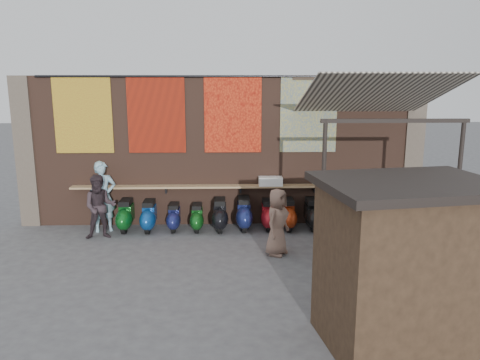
{
  "coord_description": "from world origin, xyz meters",
  "views": [
    {
      "loc": [
        0.12,
        -9.87,
        3.85
      ],
      "look_at": [
        0.45,
        1.2,
        1.51
      ],
      "focal_mm": 35.0,
      "sensor_mm": 36.0,
      "label": 1
    }
  ],
  "objects_px": {
    "diner_left": "(103,197)",
    "market_stall": "(404,269)",
    "scooter_stool_3": "(197,218)",
    "shopper_tan": "(277,222)",
    "scooter_stool_5": "(244,214)",
    "scooter_stool_7": "(288,214)",
    "scooter_stool_0": "(126,216)",
    "scooter_stool_1": "(149,216)",
    "scooter_stool_8": "(312,214)",
    "scooter_stool_10": "(357,214)",
    "scooter_stool_6": "(268,215)",
    "shopper_grey": "(370,224)",
    "shelf_box": "(271,181)",
    "scooter_stool_2": "(174,217)",
    "scooter_stool_4": "(220,215)",
    "shopper_navy": "(362,223)",
    "scooter_stool_9": "(336,214)",
    "diner_right": "(100,207)"
  },
  "relations": [
    {
      "from": "scooter_stool_8",
      "to": "diner_left",
      "type": "height_order",
      "value": "diner_left"
    },
    {
      "from": "scooter_stool_3",
      "to": "scooter_stool_8",
      "type": "xyz_separation_m",
      "value": [
        3.03,
        0.05,
        0.05
      ]
    },
    {
      "from": "scooter_stool_5",
      "to": "shopper_navy",
      "type": "height_order",
      "value": "shopper_navy"
    },
    {
      "from": "scooter_stool_5",
      "to": "scooter_stool_7",
      "type": "distance_m",
      "value": 1.17
    },
    {
      "from": "diner_left",
      "to": "market_stall",
      "type": "height_order",
      "value": "market_stall"
    },
    {
      "from": "scooter_stool_9",
      "to": "shopper_grey",
      "type": "relative_size",
      "value": 0.48
    },
    {
      "from": "scooter_stool_2",
      "to": "scooter_stool_5",
      "type": "xyz_separation_m",
      "value": [
        1.84,
        0.03,
        0.07
      ]
    },
    {
      "from": "scooter_stool_3",
      "to": "shopper_tan",
      "type": "distance_m",
      "value": 2.66
    },
    {
      "from": "scooter_stool_6",
      "to": "scooter_stool_7",
      "type": "relative_size",
      "value": 0.96
    },
    {
      "from": "scooter_stool_8",
      "to": "diner_right",
      "type": "bearing_deg",
      "value": -173.68
    },
    {
      "from": "scooter_stool_2",
      "to": "scooter_stool_3",
      "type": "distance_m",
      "value": 0.61
    },
    {
      "from": "scooter_stool_6",
      "to": "diner_left",
      "type": "height_order",
      "value": "diner_left"
    },
    {
      "from": "scooter_stool_9",
      "to": "shopper_navy",
      "type": "height_order",
      "value": "shopper_navy"
    },
    {
      "from": "scooter_stool_8",
      "to": "scooter_stool_10",
      "type": "xyz_separation_m",
      "value": [
        1.21,
        -0.01,
        0.01
      ]
    },
    {
      "from": "shopper_grey",
      "to": "shelf_box",
      "type": "bearing_deg",
      "value": -42.08
    },
    {
      "from": "scooter_stool_0",
      "to": "scooter_stool_1",
      "type": "xyz_separation_m",
      "value": [
        0.61,
        -0.04,
        -0.01
      ]
    },
    {
      "from": "scooter_stool_7",
      "to": "market_stall",
      "type": "relative_size",
      "value": 0.35
    },
    {
      "from": "shopper_grey",
      "to": "shopper_tan",
      "type": "height_order",
      "value": "shopper_grey"
    },
    {
      "from": "scooter_stool_7",
      "to": "market_stall",
      "type": "distance_m",
      "value": 5.71
    },
    {
      "from": "shelf_box",
      "to": "scooter_stool_2",
      "type": "bearing_deg",
      "value": -173.05
    },
    {
      "from": "scooter_stool_6",
      "to": "market_stall",
      "type": "height_order",
      "value": "market_stall"
    },
    {
      "from": "scooter_stool_1",
      "to": "scooter_stool_8",
      "type": "relative_size",
      "value": 0.99
    },
    {
      "from": "scooter_stool_0",
      "to": "diner_right",
      "type": "height_order",
      "value": "diner_right"
    },
    {
      "from": "scooter_stool_1",
      "to": "shopper_tan",
      "type": "distance_m",
      "value": 3.67
    },
    {
      "from": "diner_left",
      "to": "scooter_stool_9",
      "type": "bearing_deg",
      "value": -19.44
    },
    {
      "from": "scooter_stool_5",
      "to": "scooter_stool_6",
      "type": "bearing_deg",
      "value": 1.49
    },
    {
      "from": "scooter_stool_5",
      "to": "diner_left",
      "type": "xyz_separation_m",
      "value": [
        -3.67,
        -0.02,
        0.5
      ]
    },
    {
      "from": "scooter_stool_4",
      "to": "scooter_stool_5",
      "type": "xyz_separation_m",
      "value": [
        0.63,
        0.05,
        0.01
      ]
    },
    {
      "from": "scooter_stool_3",
      "to": "shopper_tan",
      "type": "height_order",
      "value": "shopper_tan"
    },
    {
      "from": "scooter_stool_4",
      "to": "market_stall",
      "type": "relative_size",
      "value": 0.37
    },
    {
      "from": "scooter_stool_10",
      "to": "market_stall",
      "type": "bearing_deg",
      "value": -99.23
    },
    {
      "from": "scooter_stool_4",
      "to": "scooter_stool_5",
      "type": "height_order",
      "value": "scooter_stool_5"
    },
    {
      "from": "scooter_stool_6",
      "to": "scooter_stool_5",
      "type": "bearing_deg",
      "value": -178.51
    },
    {
      "from": "diner_right",
      "to": "shopper_navy",
      "type": "xyz_separation_m",
      "value": [
        6.06,
        -1.64,
        0.02
      ]
    },
    {
      "from": "scooter_stool_5",
      "to": "shopper_tan",
      "type": "height_order",
      "value": "shopper_tan"
    },
    {
      "from": "scooter_stool_10",
      "to": "shopper_tan",
      "type": "relative_size",
      "value": 0.57
    },
    {
      "from": "shelf_box",
      "to": "scooter_stool_7",
      "type": "bearing_deg",
      "value": -33.22
    },
    {
      "from": "scooter_stool_5",
      "to": "diner_right",
      "type": "xyz_separation_m",
      "value": [
        -3.59,
        -0.62,
        0.39
      ]
    },
    {
      "from": "scooter_stool_7",
      "to": "shopper_tan",
      "type": "bearing_deg",
      "value": -104.89
    },
    {
      "from": "scooter_stool_8",
      "to": "diner_left",
      "type": "distance_m",
      "value": 5.49
    },
    {
      "from": "scooter_stool_1",
      "to": "market_stall",
      "type": "bearing_deg",
      "value": -50.28
    },
    {
      "from": "scooter_stool_7",
      "to": "market_stall",
      "type": "height_order",
      "value": "market_stall"
    },
    {
      "from": "scooter_stool_0",
      "to": "scooter_stool_9",
      "type": "xyz_separation_m",
      "value": [
        5.55,
        -0.0,
        -0.01
      ]
    },
    {
      "from": "scooter_stool_3",
      "to": "shopper_grey",
      "type": "distance_m",
      "value": 4.52
    },
    {
      "from": "shopper_tan",
      "to": "market_stall",
      "type": "xyz_separation_m",
      "value": [
        1.43,
        -3.73,
        0.43
      ]
    },
    {
      "from": "scooter_stool_0",
      "to": "scooter_stool_10",
      "type": "xyz_separation_m",
      "value": [
        6.12,
        -0.01,
        0.0
      ]
    },
    {
      "from": "scooter_stool_4",
      "to": "shopper_navy",
      "type": "distance_m",
      "value": 3.83
    },
    {
      "from": "scooter_stool_7",
      "to": "scooter_stool_10",
      "type": "bearing_deg",
      "value": -0.46
    },
    {
      "from": "scooter_stool_4",
      "to": "scooter_stool_9",
      "type": "height_order",
      "value": "scooter_stool_4"
    },
    {
      "from": "shelf_box",
      "to": "diner_right",
      "type": "xyz_separation_m",
      "value": [
        -4.31,
        -0.9,
        -0.43
      ]
    }
  ]
}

